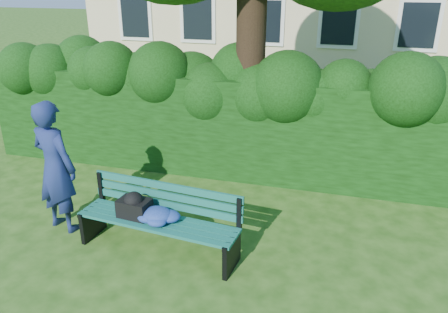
# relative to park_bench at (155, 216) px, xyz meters

# --- Properties ---
(ground) EXTENTS (80.00, 80.00, 0.00)m
(ground) POSITION_rel_park_bench_xyz_m (0.61, 0.57, -0.50)
(ground) COLOR #204810
(ground) RESTS_ON ground
(hedge) EXTENTS (10.00, 1.00, 1.80)m
(hedge) POSITION_rel_park_bench_xyz_m (0.61, 2.77, 0.40)
(hedge) COLOR black
(hedge) RESTS_ON ground
(park_bench) EXTENTS (2.23, 0.78, 0.89)m
(park_bench) POSITION_rel_park_bench_xyz_m (0.00, 0.00, 0.00)
(park_bench) COLOR #115548
(park_bench) RESTS_ON ground
(man_reading) EXTENTS (0.79, 0.62, 1.91)m
(man_reading) POSITION_rel_park_bench_xyz_m (-1.53, 0.15, 0.45)
(man_reading) COLOR navy
(man_reading) RESTS_ON ground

